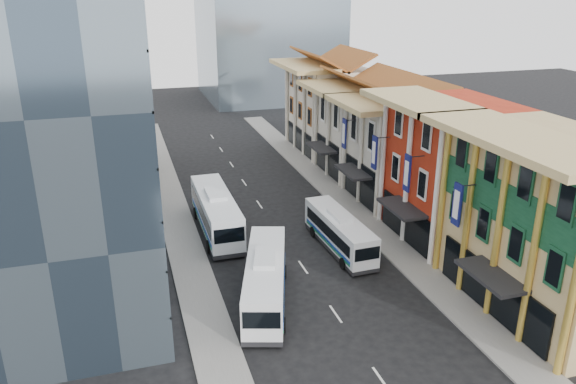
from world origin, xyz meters
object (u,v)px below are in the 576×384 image
object	(u,v)px
bus_left_far	(216,212)
office_tower	(49,78)
bus_left_near	(265,279)
bus_right	(339,231)
shophouse_tan	(552,226)

from	to	relation	value
bus_left_far	office_tower	bearing A→B (deg)	-158.08
bus_left_near	bus_left_far	size ratio (longest dim) A/B	0.94
office_tower	bus_right	world-z (taller)	office_tower
bus_left_far	bus_right	distance (m)	11.28
shophouse_tan	bus_left_near	distance (m)	19.53
shophouse_tan	office_tower	xyz separation A→B (m)	(-31.00, 14.00, 9.00)
bus_left_near	bus_right	world-z (taller)	bus_left_near
bus_left_far	bus_right	bearing A→B (deg)	-35.07
shophouse_tan	bus_left_near	size ratio (longest dim) A/B	1.23
bus_left_near	bus_right	xyz separation A→B (m)	(8.05, 6.25, -0.19)
bus_right	bus_left_far	bearing A→B (deg)	142.48
office_tower	bus_left_far	size ratio (longest dim) A/B	2.47
bus_left_near	bus_left_far	xyz separation A→B (m)	(-1.17, 12.75, 0.13)
office_tower	bus_left_far	bearing A→B (deg)	21.83
office_tower	bus_right	bearing A→B (deg)	-4.93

